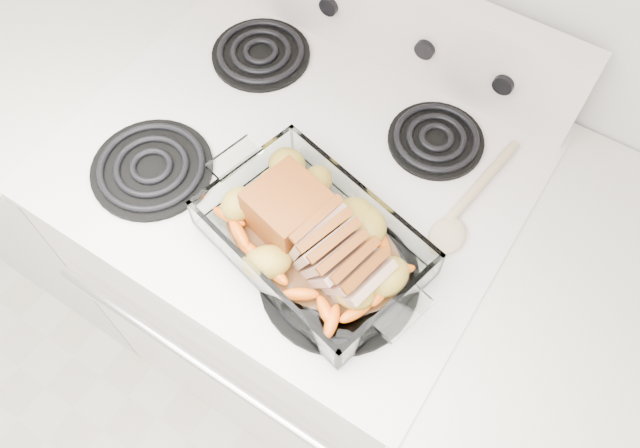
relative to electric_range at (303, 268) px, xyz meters
The scene contains 7 objects.
electric_range is the anchor object (origin of this frame).
counter_left 0.67m from the electric_range, behind, with size 0.58×0.68×0.93m.
counter_right 0.67m from the electric_range, ahead, with size 0.58×0.68×0.93m.
baking_dish 0.52m from the electric_range, 47.78° to the right, with size 0.34×0.22×0.07m.
pork_roast 0.54m from the electric_range, 51.19° to the right, with size 0.24×0.11×0.09m.
roast_vegetables 0.52m from the electric_range, 39.49° to the right, with size 0.39×0.21×0.05m.
wooden_spoon 0.55m from the electric_range, ahead, with size 0.06×0.27×0.02m.
Camera 1 is at (0.39, 1.14, 1.82)m, focal length 35.00 mm.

